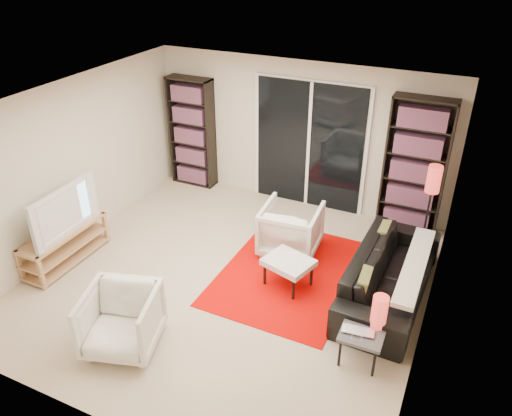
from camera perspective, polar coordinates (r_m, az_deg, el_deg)
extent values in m
plane|color=#C6B897|center=(6.82, -3.00, -8.03)|extent=(5.00, 5.00, 0.00)
cube|color=beige|center=(8.25, 4.94, 8.40)|extent=(5.00, 0.02, 2.40)
cube|color=beige|center=(4.53, -18.61, -13.00)|extent=(5.00, 0.02, 2.40)
cube|color=beige|center=(7.57, -20.31, 4.63)|extent=(0.02, 5.00, 2.40)
cube|color=beige|center=(5.59, 20.06, -4.36)|extent=(0.02, 5.00, 2.40)
cube|color=white|center=(5.70, -3.63, 11.53)|extent=(5.00, 5.00, 0.02)
cube|color=white|center=(8.22, 6.13, 7.12)|extent=(1.92, 0.06, 2.16)
cube|color=black|center=(8.19, 6.05, 7.04)|extent=(1.80, 0.02, 2.10)
cube|color=white|center=(8.18, 6.02, 7.02)|extent=(0.05, 0.02, 2.10)
cube|color=black|center=(9.01, -7.31, 8.57)|extent=(0.80, 0.30, 1.95)
cube|color=maroon|center=(8.99, -7.37, 8.52)|extent=(0.70, 0.22, 1.85)
cube|color=black|center=(7.77, 17.71, 4.50)|extent=(0.90, 0.30, 2.10)
cube|color=maroon|center=(7.75, 17.69, 4.44)|extent=(0.80, 0.22, 2.00)
cube|color=tan|center=(7.38, -21.25, -2.57)|extent=(0.43, 1.34, 0.04)
cube|color=tan|center=(7.50, -20.94, -4.06)|extent=(0.43, 1.34, 0.03)
cube|color=tan|center=(7.60, -20.68, -5.26)|extent=(0.43, 1.34, 0.04)
cube|color=tan|center=(7.30, -25.34, -6.08)|extent=(0.05, 0.05, 0.50)
cube|color=tan|center=(7.98, -18.82, -1.53)|extent=(0.05, 0.05, 0.50)
cube|color=tan|center=(7.05, -23.34, -6.92)|extent=(0.05, 0.05, 0.50)
cube|color=tan|center=(7.75, -16.81, -2.14)|extent=(0.05, 0.05, 0.50)
imported|color=black|center=(7.20, -21.64, -0.18)|extent=(0.18, 1.18, 0.68)
cube|color=#D00400|center=(6.92, 3.86, -7.41)|extent=(1.76, 2.37, 0.01)
imported|color=black|center=(6.56, 15.09, -7.37)|extent=(0.94, 2.26, 0.65)
imported|color=silver|center=(7.17, 4.00, -2.42)|extent=(0.86, 0.88, 0.75)
imported|color=silver|center=(5.83, -15.14, -12.29)|extent=(0.97, 0.99, 0.73)
cube|color=silver|center=(6.50, 3.74, -6.24)|extent=(0.71, 0.63, 0.08)
cylinder|color=black|center=(6.62, 1.00, -7.61)|extent=(0.04, 0.04, 0.32)
cylinder|color=black|center=(6.86, 3.11, -6.13)|extent=(0.04, 0.04, 0.32)
cylinder|color=black|center=(6.39, 4.29, -9.27)|extent=(0.04, 0.04, 0.32)
cylinder|color=black|center=(6.64, 6.35, -7.67)|extent=(0.04, 0.04, 0.32)
cube|color=#48484D|center=(5.59, 12.08, -13.76)|extent=(0.47, 0.47, 0.04)
cylinder|color=black|center=(5.61, 9.55, -15.95)|extent=(0.03, 0.03, 0.38)
cylinder|color=black|center=(5.87, 10.51, -13.56)|extent=(0.03, 0.03, 0.38)
cylinder|color=black|center=(5.57, 13.34, -16.83)|extent=(0.03, 0.03, 0.38)
cylinder|color=black|center=(5.84, 14.10, -14.37)|extent=(0.03, 0.03, 0.38)
imported|color=silver|center=(5.51, 11.52, -13.98)|extent=(0.37, 0.26, 0.03)
cylinder|color=#EF4033|center=(5.55, 13.92, -11.41)|extent=(0.17, 0.17, 0.38)
cylinder|color=black|center=(7.64, 18.18, -4.97)|extent=(0.21, 0.21, 0.03)
cylinder|color=black|center=(7.38, 18.79, -1.66)|extent=(0.03, 0.03, 1.06)
cylinder|color=#EF4033|center=(7.07, 19.67, 3.13)|extent=(0.19, 0.19, 0.38)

